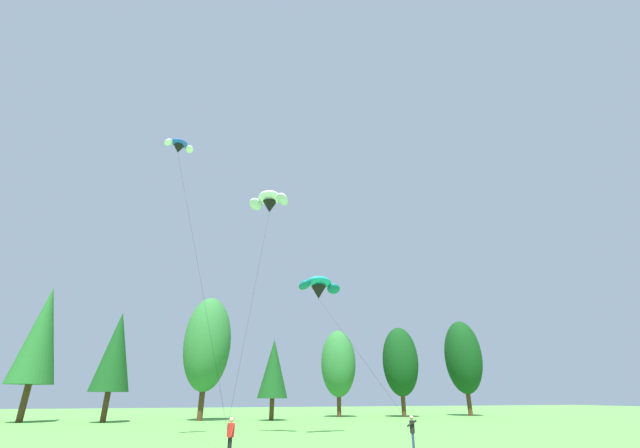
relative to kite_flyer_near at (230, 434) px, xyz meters
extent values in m
cylinder|color=#472D19|center=(-18.88, 34.59, 0.95)|extent=(0.68, 0.68, 3.88)
cone|color=#236628|center=(-18.88, 34.59, 8.41)|extent=(4.88, 4.88, 11.04)
cylinder|color=#472D19|center=(-10.24, 31.92, 0.56)|extent=(0.61, 0.61, 3.09)
cone|color=#144719|center=(-10.24, 31.92, 6.51)|extent=(4.22, 4.22, 8.80)
cylinder|color=#472D19|center=(-0.06, 32.36, 0.82)|extent=(0.65, 0.65, 3.61)
ellipsoid|color=#2D7033|center=(-0.06, 32.36, 7.75)|extent=(5.68, 5.68, 11.29)
cylinder|color=#472D19|center=(8.06, 30.60, 0.22)|extent=(0.54, 0.54, 2.42)
cone|color=#144719|center=(8.06, 30.60, 4.87)|extent=(3.64, 3.64, 6.88)
cylinder|color=#472D19|center=(18.68, 36.39, 0.47)|extent=(0.59, 0.59, 2.92)
ellipsoid|color=#2D7033|center=(18.68, 36.39, 6.08)|extent=(4.94, 4.94, 9.14)
cylinder|color=#472D19|center=(27.23, 33.69, 0.52)|extent=(0.60, 0.60, 3.02)
ellipsoid|color=#0F3D14|center=(27.23, 33.69, 6.33)|extent=(5.05, 5.05, 9.46)
cylinder|color=#472D19|center=(38.22, 34.04, 0.72)|extent=(0.63, 0.63, 3.41)
ellipsoid|color=#0F3D14|center=(38.22, 34.04, 7.26)|extent=(5.47, 5.47, 10.66)
cylinder|color=black|center=(0.02, -0.10, -0.57)|extent=(0.15, 0.15, 0.84)
cylinder|color=black|center=(-0.02, 0.10, -0.57)|extent=(0.15, 0.15, 0.84)
cube|color=red|center=(0.00, 0.00, 0.15)|extent=(0.31, 0.42, 0.60)
sphere|color=tan|center=(0.00, 0.00, 0.59)|extent=(0.22, 0.22, 0.22)
cylinder|color=red|center=(0.05, -0.23, 0.18)|extent=(0.21, 0.12, 0.57)
cylinder|color=red|center=(-0.05, 0.23, 0.18)|extent=(0.21, 0.12, 0.57)
cylinder|color=navy|center=(9.41, -0.53, -0.57)|extent=(0.18, 0.18, 0.84)
cylinder|color=navy|center=(9.51, -0.35, -0.57)|extent=(0.18, 0.18, 0.84)
cube|color=black|center=(9.46, -0.44, 0.15)|extent=(0.40, 0.45, 0.60)
sphere|color=tan|center=(9.46, -0.44, 0.59)|extent=(0.22, 0.22, 0.22)
cylinder|color=black|center=(9.34, -0.65, 0.31)|extent=(0.50, 0.34, 0.35)
cylinder|color=black|center=(9.58, -0.23, 0.31)|extent=(0.50, 0.34, 0.35)
ellipsoid|color=white|center=(2.57, 7.88, 16.67)|extent=(2.49, 2.42, 1.21)
ellipsoid|color=silver|center=(3.54, 7.09, 16.32)|extent=(1.46, 1.60, 1.34)
ellipsoid|color=silver|center=(1.60, 8.67, 16.32)|extent=(1.55, 1.52, 1.34)
cone|color=black|center=(2.66, 7.99, 15.91)|extent=(1.58, 1.58, 0.96)
cylinder|color=black|center=(1.24, 3.97, 7.81)|extent=(2.85, 8.04, 15.23)
ellipsoid|color=teal|center=(7.18, 8.79, 10.16)|extent=(2.37, 1.83, 1.13)
ellipsoid|color=#0F666B|center=(8.48, 9.06, 9.79)|extent=(1.44, 1.40, 1.30)
ellipsoid|color=#0F666B|center=(5.87, 8.51, 9.79)|extent=(1.19, 1.40, 1.30)
cone|color=black|center=(7.15, 8.91, 9.34)|extent=(1.42, 1.42, 1.03)
cylinder|color=black|center=(8.16, 4.32, 4.73)|extent=(2.02, 9.19, 8.21)
ellipsoid|color=blue|center=(-4.89, 7.15, 20.00)|extent=(1.53, 1.30, 0.57)
ellipsoid|color=white|center=(-4.11, 7.41, 19.77)|extent=(0.94, 0.97, 0.70)
ellipsoid|color=white|center=(-5.67, 6.90, 19.77)|extent=(0.87, 0.93, 0.70)
cone|color=black|center=(-4.92, 7.24, 19.50)|extent=(0.93, 0.93, 0.63)
cylinder|color=black|center=(-2.55, 3.60, 9.69)|extent=(4.76, 7.29, 18.99)
camera|label=1|loc=(-2.47, -22.06, 1.63)|focal=22.96mm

